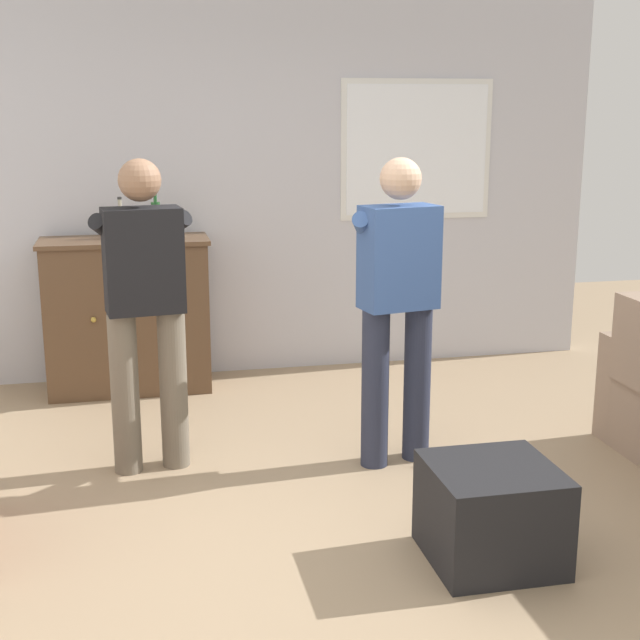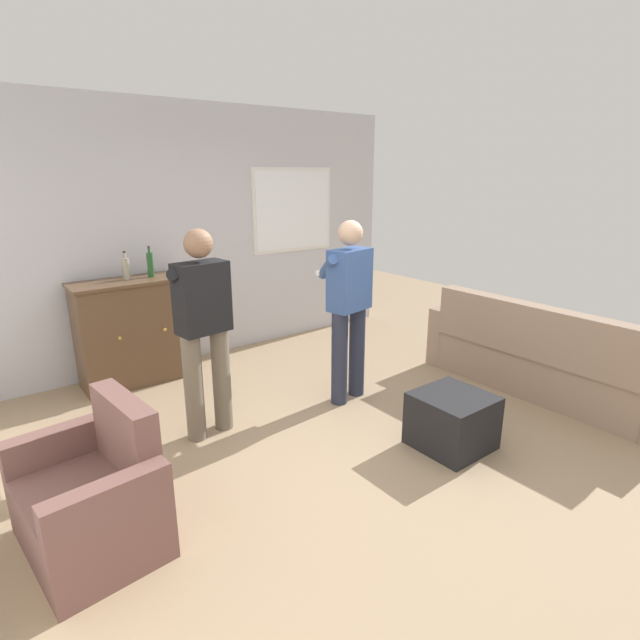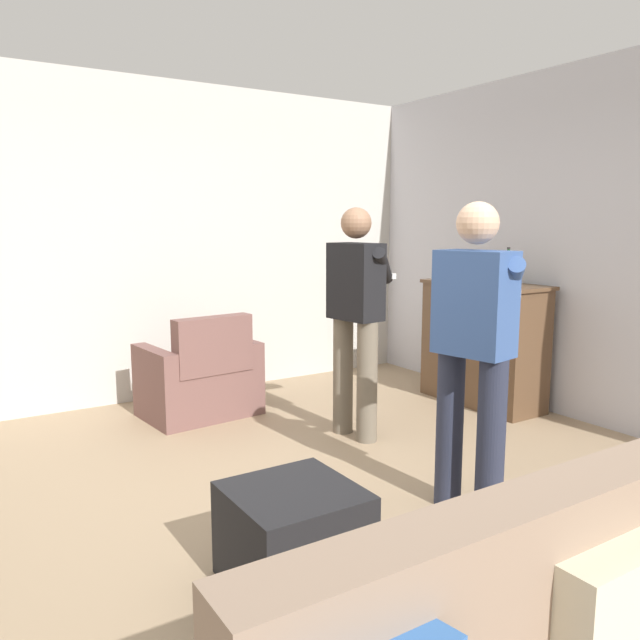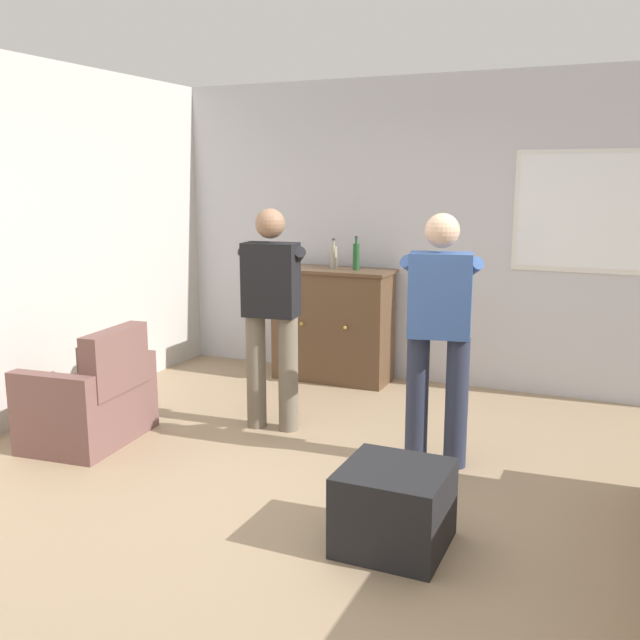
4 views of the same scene
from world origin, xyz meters
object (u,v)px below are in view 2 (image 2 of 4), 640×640
object	(u,v)px
person_standing_right	(348,303)
bottle_liquor_amber	(150,264)
armchair	(94,499)
person_standing_left	(203,324)
couch	(539,359)
ottoman	(452,421)
bottle_wine_green	(126,268)
sideboard_cabinet	(135,331)

from	to	relation	value
person_standing_right	bottle_liquor_amber	bearing A→B (deg)	126.53
armchair	person_standing_right	world-z (taller)	person_standing_right
bottle_liquor_amber	person_standing_left	xyz separation A→B (m)	(-0.12, -1.45, -0.25)
couch	ottoman	bearing A→B (deg)	-175.23
bottle_wine_green	person_standing_right	xyz separation A→B (m)	(1.45, -1.66, -0.24)
person_standing_left	person_standing_right	xyz separation A→B (m)	(1.33, -0.19, 0.00)
couch	bottle_liquor_amber	bearing A→B (deg)	135.54
couch	bottle_liquor_amber	distance (m)	3.92
couch	armchair	distance (m)	3.95
sideboard_cabinet	ottoman	distance (m)	3.19
armchair	ottoman	xyz separation A→B (m)	(2.50, -0.57, -0.07)
bottle_wine_green	ottoman	xyz separation A→B (m)	(1.53, -2.82, -0.96)
bottle_wine_green	person_standing_left	size ratio (longest dim) A/B	0.17
armchair	ottoman	size ratio (longest dim) A/B	1.74
bottle_wine_green	person_standing_right	world-z (taller)	person_standing_right
sideboard_cabinet	person_standing_left	distance (m)	1.49
armchair	person_standing_left	bearing A→B (deg)	35.93
couch	sideboard_cabinet	bearing A→B (deg)	137.95
ottoman	bottle_wine_green	bearing A→B (deg)	118.54
bottle_liquor_amber	person_standing_left	size ratio (longest dim) A/B	0.18
bottle_wine_green	person_standing_left	bearing A→B (deg)	-85.43
ottoman	person_standing_left	world-z (taller)	person_standing_left
sideboard_cabinet	ottoman	xyz separation A→B (m)	(1.52, -2.78, -0.32)
person_standing_right	bottle_wine_green	bearing A→B (deg)	131.12
armchair	bottle_liquor_amber	distance (m)	2.69
sideboard_cabinet	ottoman	size ratio (longest dim) A/B	2.09
person_standing_left	couch	bearing A→B (deg)	-23.38
ottoman	person_standing_left	xyz separation A→B (m)	(-1.42, 1.35, 0.72)
couch	sideboard_cabinet	distance (m)	3.98
couch	armchair	world-z (taller)	couch
bottle_liquor_amber	ottoman	size ratio (longest dim) A/B	0.57
bottle_liquor_amber	armchair	bearing A→B (deg)	-118.22
sideboard_cabinet	person_standing_right	xyz separation A→B (m)	(1.43, -1.62, 0.40)
armchair	ottoman	distance (m)	2.56
couch	person_standing_right	size ratio (longest dim) A/B	1.41
ottoman	person_standing_left	bearing A→B (deg)	136.36
bottle_wine_green	ottoman	bearing A→B (deg)	-61.46
bottle_liquor_amber	person_standing_right	world-z (taller)	person_standing_right
sideboard_cabinet	person_standing_right	distance (m)	2.20
bottle_wine_green	person_standing_right	bearing A→B (deg)	-48.88
ottoman	sideboard_cabinet	bearing A→B (deg)	118.66
armchair	bottle_wine_green	world-z (taller)	bottle_wine_green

